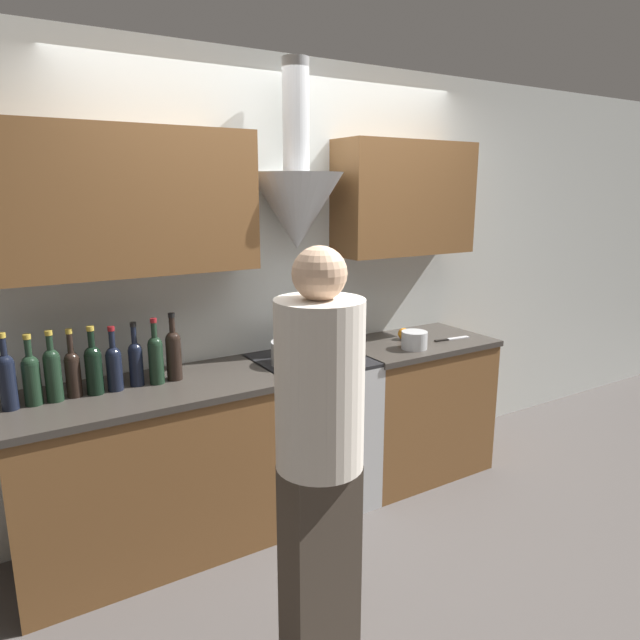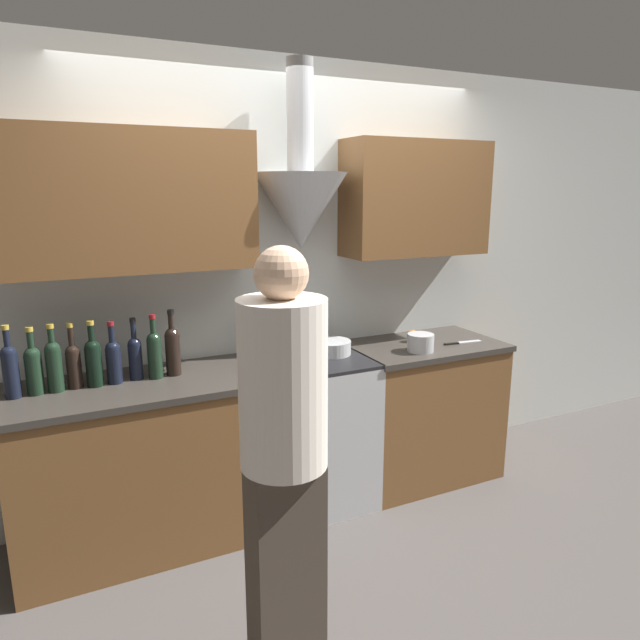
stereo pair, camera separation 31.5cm
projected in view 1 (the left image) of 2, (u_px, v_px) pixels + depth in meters
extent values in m
plane|color=#4C4744|center=(340.00, 525.00, 3.23)|extent=(12.00, 12.00, 0.00)
cube|color=silver|center=(283.00, 283.00, 3.48)|extent=(8.40, 0.06, 2.60)
cone|color=#B7BABC|center=(297.00, 211.00, 3.24)|extent=(0.53, 0.53, 0.43)
cylinder|color=#B7BABC|center=(296.00, 116.00, 3.12)|extent=(0.15, 0.15, 0.60)
cube|color=brown|center=(121.00, 202.00, 2.73)|extent=(1.30, 0.32, 0.70)
cube|color=brown|center=(404.00, 198.00, 3.62)|extent=(0.94, 0.32, 0.70)
cube|color=brown|center=(149.00, 475.00, 2.91)|extent=(1.30, 0.60, 0.87)
cube|color=#38332D|center=(143.00, 392.00, 2.81)|extent=(1.33, 0.62, 0.03)
cube|color=brown|center=(412.00, 408.00, 3.80)|extent=(0.94, 0.60, 0.87)
cube|color=#38332D|center=(415.00, 343.00, 3.70)|extent=(0.96, 0.62, 0.03)
cube|color=#B7BABC|center=(311.00, 433.00, 3.40)|extent=(0.63, 0.60, 0.88)
cube|color=black|center=(338.00, 457.00, 3.17)|extent=(0.44, 0.01, 0.40)
cube|color=black|center=(311.00, 360.00, 3.30)|extent=(0.63, 0.60, 0.02)
cube|color=#B7BABC|center=(289.00, 359.00, 3.54)|extent=(0.63, 0.06, 0.10)
cylinder|color=black|center=(8.00, 386.00, 2.52)|extent=(0.07, 0.07, 0.22)
sphere|color=black|center=(5.00, 363.00, 2.49)|extent=(0.07, 0.07, 0.07)
cylinder|color=black|center=(3.00, 348.00, 2.48)|extent=(0.03, 0.03, 0.10)
cylinder|color=gold|center=(2.00, 335.00, 2.47)|extent=(0.03, 0.03, 0.02)
cylinder|color=black|center=(32.00, 384.00, 2.58)|extent=(0.08, 0.08, 0.19)
sphere|color=black|center=(30.00, 364.00, 2.56)|extent=(0.08, 0.08, 0.08)
cylinder|color=black|center=(28.00, 349.00, 2.54)|extent=(0.03, 0.03, 0.10)
cylinder|color=gold|center=(27.00, 337.00, 2.53)|extent=(0.03, 0.03, 0.02)
cylinder|color=black|center=(54.00, 379.00, 2.62)|extent=(0.08, 0.08, 0.21)
sphere|color=black|center=(51.00, 357.00, 2.60)|extent=(0.07, 0.07, 0.07)
cylinder|color=black|center=(50.00, 344.00, 2.58)|extent=(0.03, 0.03, 0.09)
cylinder|color=gold|center=(48.00, 333.00, 2.57)|extent=(0.03, 0.03, 0.02)
cylinder|color=black|center=(73.00, 378.00, 2.68)|extent=(0.07, 0.07, 0.18)
sphere|color=black|center=(72.00, 359.00, 2.66)|extent=(0.07, 0.07, 0.07)
cylinder|color=black|center=(70.00, 345.00, 2.64)|extent=(0.03, 0.03, 0.11)
cylinder|color=gold|center=(69.00, 331.00, 2.63)|extent=(0.03, 0.03, 0.02)
cylinder|color=black|center=(94.00, 374.00, 2.72)|extent=(0.08, 0.08, 0.20)
sphere|color=black|center=(92.00, 354.00, 2.69)|extent=(0.08, 0.08, 0.08)
cylinder|color=black|center=(91.00, 341.00, 2.68)|extent=(0.03, 0.03, 0.10)
cylinder|color=gold|center=(90.00, 328.00, 2.66)|extent=(0.03, 0.03, 0.02)
cylinder|color=black|center=(115.00, 372.00, 2.77)|extent=(0.08, 0.08, 0.18)
sphere|color=black|center=(113.00, 354.00, 2.75)|extent=(0.07, 0.07, 0.07)
cylinder|color=black|center=(112.00, 341.00, 2.73)|extent=(0.03, 0.03, 0.10)
cylinder|color=maroon|center=(111.00, 329.00, 2.72)|extent=(0.03, 0.03, 0.02)
cylinder|color=black|center=(136.00, 367.00, 2.83)|extent=(0.07, 0.07, 0.19)
sphere|color=black|center=(135.00, 349.00, 2.81)|extent=(0.07, 0.07, 0.07)
cylinder|color=black|center=(134.00, 337.00, 2.80)|extent=(0.03, 0.03, 0.10)
cylinder|color=black|center=(133.00, 324.00, 2.78)|extent=(0.03, 0.03, 0.02)
cylinder|color=black|center=(156.00, 364.00, 2.86)|extent=(0.07, 0.07, 0.21)
sphere|color=black|center=(155.00, 344.00, 2.84)|extent=(0.07, 0.07, 0.07)
cylinder|color=black|center=(154.00, 332.00, 2.82)|extent=(0.03, 0.03, 0.09)
cylinder|color=maroon|center=(153.00, 320.00, 2.81)|extent=(0.03, 0.03, 0.02)
cylinder|color=black|center=(174.00, 359.00, 2.92)|extent=(0.08, 0.08, 0.22)
sphere|color=black|center=(173.00, 339.00, 2.89)|extent=(0.08, 0.08, 0.08)
cylinder|color=black|center=(172.00, 326.00, 2.88)|extent=(0.03, 0.03, 0.09)
cylinder|color=black|center=(171.00, 315.00, 2.87)|extent=(0.03, 0.03, 0.02)
cylinder|color=#B7BABC|center=(292.00, 353.00, 3.19)|extent=(0.24, 0.24, 0.13)
cylinder|color=#B7BABC|center=(328.00, 347.00, 3.39)|extent=(0.23, 0.23, 0.08)
sphere|color=orange|center=(404.00, 334.00, 3.71)|extent=(0.08, 0.08, 0.08)
cylinder|color=#B7BABC|center=(414.00, 340.00, 3.50)|extent=(0.16, 0.16, 0.11)
cube|color=silver|center=(458.00, 338.00, 3.74)|extent=(0.17, 0.05, 0.01)
cube|color=black|center=(442.00, 340.00, 3.68)|extent=(0.10, 0.03, 0.01)
cube|color=#473D33|center=(320.00, 577.00, 2.12)|extent=(0.26, 0.17, 0.91)
cylinder|color=silver|center=(320.00, 385.00, 1.95)|extent=(0.31, 0.31, 0.60)
sphere|color=#E0B28E|center=(319.00, 274.00, 1.86)|extent=(0.18, 0.18, 0.18)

